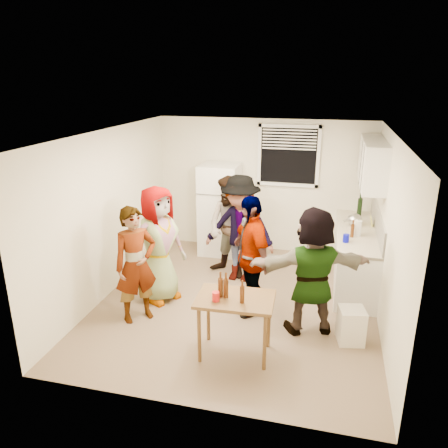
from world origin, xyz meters
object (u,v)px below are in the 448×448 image
(beer_bottle_table, at_px, (242,303))
(wine_bottle, at_px, (359,216))
(guest_black, at_px, (249,310))
(refrigerator, at_px, (220,209))
(beer_bottle_counter, at_px, (352,237))
(serving_table, at_px, (235,353))
(guest_back_left, at_px, (230,275))
(blue_cup, at_px, (346,242))
(red_cup, at_px, (216,301))
(guest_stripe, at_px, (140,318))
(guest_grey, at_px, (161,298))
(kettle, at_px, (354,226))
(guest_back_right, at_px, (239,279))
(guest_orange, at_px, (308,329))
(trash_bin, at_px, (351,324))

(beer_bottle_table, bearing_deg, wine_bottle, 66.71)
(beer_bottle_table, xyz_separation_m, guest_black, (-0.12, 1.16, -0.77))
(refrigerator, bearing_deg, beer_bottle_counter, -24.70)
(serving_table, bearing_deg, guest_back_left, 104.49)
(blue_cup, xyz_separation_m, red_cup, (-1.47, -1.93, -0.13))
(beer_bottle_table, bearing_deg, red_cup, -173.68)
(serving_table, xyz_separation_m, beer_bottle_table, (0.10, -0.09, 0.77))
(blue_cup, distance_m, guest_black, 1.74)
(guest_stripe, bearing_deg, beer_bottle_table, -65.84)
(refrigerator, distance_m, guest_grey, 2.24)
(kettle, bearing_deg, guest_black, -156.61)
(red_cup, bearing_deg, beer_bottle_counter, 54.36)
(refrigerator, height_order, guest_stripe, refrigerator)
(guest_back_right, bearing_deg, blue_cup, -3.03)
(beer_bottle_counter, xyz_separation_m, guest_orange, (-0.52, -1.29, -0.90))
(beer_bottle_table, distance_m, guest_orange, 1.37)
(trash_bin, bearing_deg, beer_bottle_counter, 90.48)
(blue_cup, height_order, trash_bin, blue_cup)
(guest_black, bearing_deg, trash_bin, 37.46)
(guest_stripe, bearing_deg, red_cup, -71.33)
(refrigerator, xyz_separation_m, guest_back_left, (0.43, -0.98, -0.85))
(beer_bottle_table, height_order, guest_back_left, beer_bottle_table)
(guest_back_left, xyz_separation_m, guest_black, (0.53, -1.09, 0.00))
(kettle, relative_size, guest_back_right, 0.15)
(wine_bottle, xyz_separation_m, guest_back_left, (-2.07, -1.03, -0.90))
(kettle, xyz_separation_m, beer_bottle_table, (-1.31, -2.71, -0.13))
(wine_bottle, bearing_deg, guest_orange, -105.35)
(wine_bottle, height_order, guest_back_right, wine_bottle)
(guest_grey, xyz_separation_m, guest_back_left, (0.84, 1.05, 0.00))
(beer_bottle_table, bearing_deg, kettle, 64.21)
(guest_back_left, height_order, guest_black, guest_back_left)
(kettle, bearing_deg, red_cup, -144.36)
(refrigerator, height_order, guest_back_left, refrigerator)
(kettle, relative_size, guest_orange, 0.15)
(beer_bottle_table, bearing_deg, guest_back_right, 102.59)
(serving_table, relative_size, beer_bottle_table, 4.40)
(guest_back_right, xyz_separation_m, guest_black, (0.35, -0.98, 0.00))
(serving_table, xyz_separation_m, guest_stripe, (-1.48, 0.49, 0.00))
(guest_back_left, relative_size, guest_back_right, 0.96)
(refrigerator, distance_m, guest_orange, 3.12)
(serving_table, xyz_separation_m, guest_black, (-0.02, 1.06, 0.00))
(kettle, height_order, trash_bin, kettle)
(refrigerator, relative_size, guest_orange, 0.99)
(red_cup, relative_size, guest_stripe, 0.07)
(trash_bin, height_order, guest_back_left, trash_bin)
(kettle, relative_size, beer_bottle_counter, 1.29)
(guest_black, bearing_deg, guest_stripe, -103.13)
(guest_back_right, distance_m, guest_orange, 1.77)
(guest_stripe, distance_m, guest_black, 1.57)
(kettle, distance_m, beer_bottle_counter, 0.57)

